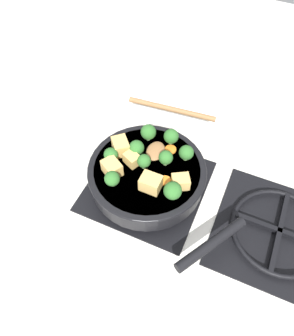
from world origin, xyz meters
TOP-DOWN VIEW (x-y plane):
  - ground_plane at (0.00, 0.00)m, footprint 2.40×2.40m
  - front_burner_grate at (0.00, 0.00)m, footprint 0.31×0.31m
  - rear_burner_grate at (0.00, 0.36)m, footprint 0.31×0.31m
  - skillet_pan at (0.00, 0.00)m, footprint 0.37×0.43m
  - wooden_spoon at (-0.16, -0.01)m, footprint 0.22×0.26m
  - tofu_cube_center_large at (0.05, 0.03)m, footprint 0.04×0.05m
  - tofu_cube_near_handle at (-0.02, -0.09)m, footprint 0.06×0.06m
  - tofu_cube_east_chunk at (0.05, -0.07)m, footprint 0.06×0.06m
  - tofu_cube_west_chunk at (0.00, -0.04)m, footprint 0.04×0.05m
  - tofu_cube_back_piece at (0.02, 0.10)m, footprint 0.05×0.05m
  - broccoli_floret_near_spoon at (-0.00, -0.01)m, footprint 0.04×0.04m
  - broccoli_floret_center_top at (0.06, 0.09)m, footprint 0.04×0.04m
  - broccoli_floret_east_rim at (-0.03, -0.04)m, footprint 0.04×0.04m
  - broccoli_floret_west_rim at (-0.07, 0.08)m, footprint 0.04×0.04m
  - broccoli_floret_north_edge at (-0.03, 0.04)m, footprint 0.04×0.04m
  - broccoli_floret_south_cluster at (0.02, -0.09)m, footprint 0.04×0.04m
  - broccoli_floret_mid_floret at (-0.10, 0.02)m, footprint 0.04×0.04m
  - broccoli_floret_small_inner at (-0.09, -0.04)m, footprint 0.04×0.04m
  - broccoli_floret_tall_stem at (0.08, -0.06)m, footprint 0.04×0.04m
  - carrot_slice_orange_thin at (0.02, 0.06)m, footprint 0.03×0.03m
  - carrot_slice_near_center at (-0.08, 0.03)m, footprint 0.03×0.03m
  - salt_shaker at (-0.33, -0.14)m, footprint 0.04×0.04m

SIDE VIEW (x-z plane):
  - ground_plane at x=0.00m, z-range 0.00..0.00m
  - front_burner_grate at x=0.00m, z-range 0.00..0.03m
  - rear_burner_grate at x=0.00m, z-range 0.00..0.03m
  - salt_shaker at x=-0.33m, z-range 0.00..0.09m
  - skillet_pan at x=0.00m, z-range 0.03..0.09m
  - carrot_slice_orange_thin at x=0.02m, z-range 0.08..0.09m
  - carrot_slice_near_center at x=-0.08m, z-range 0.08..0.09m
  - wooden_spoon at x=-0.16m, z-range 0.08..0.10m
  - tofu_cube_west_chunk at x=0.00m, z-range 0.08..0.12m
  - tofu_cube_back_piece at x=0.02m, z-range 0.08..0.12m
  - tofu_cube_east_chunk at x=0.05m, z-range 0.08..0.12m
  - tofu_cube_near_handle at x=-0.02m, z-range 0.08..0.12m
  - tofu_cube_center_large at x=0.05m, z-range 0.08..0.12m
  - broccoli_floret_near_spoon at x=0.00m, z-range 0.09..0.13m
  - broccoli_floret_south_cluster at x=0.02m, z-range 0.09..0.13m
  - broccoli_floret_north_edge at x=-0.03m, z-range 0.09..0.13m
  - broccoli_floret_tall_stem at x=0.08m, z-range 0.09..0.13m
  - broccoli_floret_west_rim at x=-0.07m, z-range 0.09..0.13m
  - broccoli_floret_east_rim at x=-0.03m, z-range 0.09..0.13m
  - broccoli_floret_mid_floret at x=-0.10m, z-range 0.09..0.14m
  - broccoli_floret_small_inner at x=-0.09m, z-range 0.09..0.14m
  - broccoli_floret_center_top at x=0.06m, z-range 0.09..0.14m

